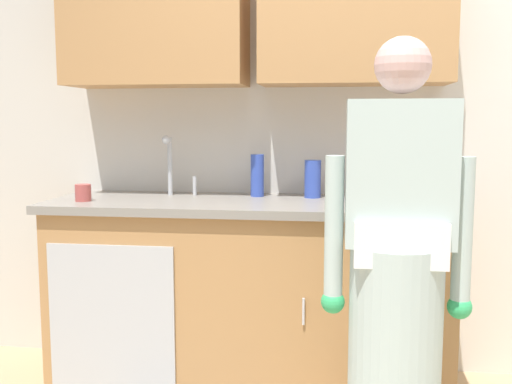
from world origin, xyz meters
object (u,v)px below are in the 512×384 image
(knife_on_counter, at_px, (423,198))
(bottle_water_tall, at_px, (313,179))
(sink, at_px, (170,202))
(bottle_dish_liquid, at_px, (257,175))
(person_at_sink, at_px, (396,295))
(cup_by_sink, at_px, (83,193))
(bottle_cleaner_spray, at_px, (363,181))

(knife_on_counter, bearing_deg, bottle_water_tall, -162.28)
(sink, height_order, bottle_water_tall, sink)
(bottle_dish_liquid, height_order, bottle_water_tall, bottle_dish_liquid)
(sink, height_order, bottle_dish_liquid, sink)
(sink, distance_m, knife_on_counter, 1.26)
(sink, distance_m, bottle_dish_liquid, 0.46)
(bottle_water_tall, distance_m, knife_on_counter, 0.55)
(person_at_sink, bearing_deg, bottle_water_tall, 112.82)
(sink, xyz_separation_m, bottle_water_tall, (0.70, 0.14, 0.11))
(bottle_dish_liquid, bearing_deg, cup_by_sink, -160.19)
(bottle_cleaner_spray, bearing_deg, person_at_sink, -83.39)
(bottle_cleaner_spray, height_order, bottle_dish_liquid, bottle_dish_liquid)
(bottle_dish_liquid, relative_size, cup_by_sink, 2.65)
(sink, xyz_separation_m, cup_by_sink, (-0.39, -0.14, 0.06))
(bottle_dish_liquid, relative_size, knife_on_counter, 0.90)
(bottle_cleaner_spray, bearing_deg, knife_on_counter, 3.85)
(bottle_water_tall, bearing_deg, sink, -168.73)
(cup_by_sink, bearing_deg, person_at_sink, -20.38)
(bottle_cleaner_spray, distance_m, bottle_dish_liquid, 0.53)
(knife_on_counter, bearing_deg, bottle_cleaner_spray, -160.22)
(sink, distance_m, person_at_sink, 1.27)
(sink, relative_size, bottle_water_tall, 2.64)
(sink, height_order, cup_by_sink, sink)
(person_at_sink, bearing_deg, bottle_cleaner_spray, 96.61)
(person_at_sink, distance_m, bottle_water_tall, 0.95)
(person_at_sink, bearing_deg, cup_by_sink, 159.62)
(bottle_cleaner_spray, distance_m, cup_by_sink, 1.37)
(sink, xyz_separation_m, bottle_cleaner_spray, (0.95, 0.14, 0.10))
(person_at_sink, xyz_separation_m, bottle_water_tall, (-0.34, 0.81, 0.34))
(cup_by_sink, height_order, knife_on_counter, cup_by_sink)
(bottle_cleaner_spray, bearing_deg, bottle_water_tall, 179.32)
(sink, height_order, person_at_sink, person_at_sink)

